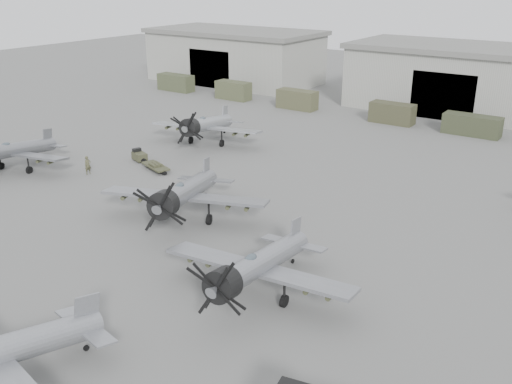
% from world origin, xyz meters
% --- Properties ---
extents(ground, '(220.00, 220.00, 0.00)m').
position_xyz_m(ground, '(0.00, 0.00, 0.00)').
color(ground, slate).
rests_on(ground, ground).
extents(hangar_left, '(29.00, 14.80, 8.70)m').
position_xyz_m(hangar_left, '(-38.00, 61.96, 4.37)').
color(hangar_left, '#9FA095').
rests_on(hangar_left, ground).
extents(hangar_center, '(29.00, 14.80, 8.70)m').
position_xyz_m(hangar_center, '(0.00, 61.96, 4.37)').
color(hangar_center, '#9FA095').
rests_on(hangar_center, ground).
extents(support_truck_0, '(6.10, 2.20, 2.59)m').
position_xyz_m(support_truck_0, '(-40.75, 50.00, 1.29)').
color(support_truck_0, '#3F452D').
rests_on(support_truck_0, ground).
extents(support_truck_1, '(5.33, 2.20, 2.64)m').
position_xyz_m(support_truck_1, '(-29.31, 50.00, 1.32)').
color(support_truck_1, '#454A30').
rests_on(support_truck_1, ground).
extents(support_truck_2, '(5.61, 2.20, 2.60)m').
position_xyz_m(support_truck_2, '(-18.29, 50.00, 1.30)').
color(support_truck_2, '#46472E').
rests_on(support_truck_2, ground).
extents(support_truck_3, '(5.50, 2.20, 2.53)m').
position_xyz_m(support_truck_3, '(-4.44, 50.00, 1.27)').
color(support_truck_3, '#3C3C27').
rests_on(support_truck_3, ground).
extents(support_truck_4, '(6.48, 2.20, 2.35)m').
position_xyz_m(support_truck_4, '(5.32, 50.00, 1.17)').
color(support_truck_4, '#343925').
rests_on(support_truck_4, ground).
extents(aircraft_mid_0, '(11.35, 10.21, 4.51)m').
position_xyz_m(aircraft_mid_0, '(-26.70, 11.84, 2.05)').
color(aircraft_mid_0, gray).
rests_on(aircraft_mid_0, ground).
extents(aircraft_mid_1, '(12.63, 11.42, 5.12)m').
position_xyz_m(aircraft_mid_1, '(-5.53, 12.25, 2.33)').
color(aircraft_mid_1, gray).
rests_on(aircraft_mid_1, ground).
extents(aircraft_mid_2, '(11.87, 10.68, 4.72)m').
position_xyz_m(aircraft_mid_2, '(5.14, 6.44, 2.15)').
color(aircraft_mid_2, gray).
rests_on(aircraft_mid_2, ground).
extents(aircraft_far_0, '(12.45, 11.21, 4.96)m').
position_xyz_m(aircraft_far_0, '(-17.38, 29.13, 2.26)').
color(aircraft_far_0, '#9DA0A5').
rests_on(aircraft_far_0, ground).
extents(tug_trailer, '(6.15, 3.06, 1.23)m').
position_xyz_m(tug_trailer, '(-17.96, 20.54, 0.46)').
color(tug_trailer, '#3A3B27').
rests_on(tug_trailer, ground).
extents(ground_crew, '(0.52, 0.70, 1.75)m').
position_xyz_m(ground_crew, '(-20.33, 15.42, 0.88)').
color(ground_crew, '#48482F').
rests_on(ground_crew, ground).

